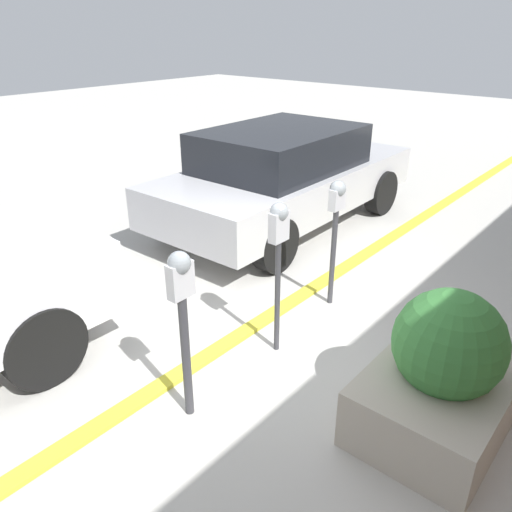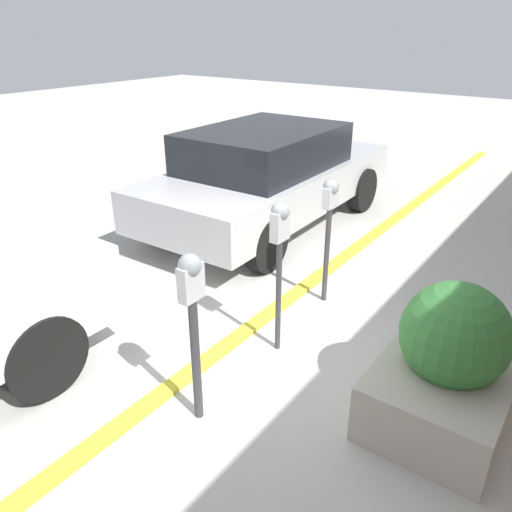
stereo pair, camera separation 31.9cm
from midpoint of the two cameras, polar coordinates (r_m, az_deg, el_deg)
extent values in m
plane|color=beige|center=(5.05, 1.10, -9.27)|extent=(40.00, 40.00, 0.00)
cube|color=gold|center=(5.09, 0.40, -8.76)|extent=(19.00, 0.16, 0.04)
cylinder|color=#38383D|center=(3.90, -5.64, -11.52)|extent=(0.07, 0.07, 1.07)
cube|color=silver|center=(3.54, -6.10, -2.79)|extent=(0.20, 0.09, 0.27)
sphere|color=gray|center=(3.48, -6.20, -0.82)|extent=(0.17, 0.17, 0.17)
cylinder|color=#38383D|center=(4.60, 4.45, -4.79)|extent=(0.05, 0.05, 1.13)
cube|color=silver|center=(4.30, 4.76, 3.33)|extent=(0.19, 0.09, 0.27)
sphere|color=gray|center=(4.25, 4.82, 5.02)|extent=(0.16, 0.16, 0.16)
cylinder|color=#38383D|center=(5.47, 10.43, -0.23)|extent=(0.06, 0.06, 1.11)
cube|color=silver|center=(5.22, 11.00, 6.38)|extent=(0.20, 0.09, 0.22)
sphere|color=gray|center=(5.19, 11.10, 7.55)|extent=(0.17, 0.17, 0.17)
cube|color=#B2A899|center=(4.26, 22.20, -14.94)|extent=(1.39, 0.95, 0.49)
sphere|color=#387A38|center=(3.96, 23.39, -9.24)|extent=(0.81, 0.81, 0.81)
cylinder|color=black|center=(4.59, -21.33, -9.62)|extent=(0.73, 0.21, 0.73)
cube|color=#B7B7BC|center=(7.63, 4.77, 8.19)|extent=(4.51, 2.00, 0.58)
cube|color=black|center=(7.35, 4.09, 12.15)|extent=(2.36, 1.72, 0.56)
cylinder|color=black|center=(8.45, 15.16, 7.02)|extent=(0.71, 0.23, 0.71)
cylinder|color=black|center=(9.29, 5.38, 9.39)|extent=(0.71, 0.23, 0.71)
cylinder|color=black|center=(6.20, 3.67, 1.28)|extent=(0.71, 0.23, 0.71)
cylinder|color=black|center=(7.30, -7.40, 4.88)|extent=(0.71, 0.23, 0.71)
camera|label=1|loc=(0.16, 92.01, -0.94)|focal=35.00mm
camera|label=2|loc=(0.16, -87.99, 0.94)|focal=35.00mm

